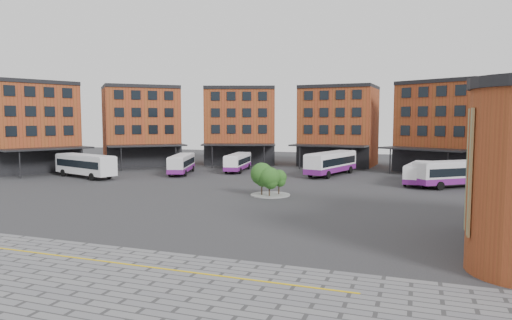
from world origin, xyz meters
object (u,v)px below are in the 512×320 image
(bus_e, at_px, (418,173))
(bus_f, at_px, (457,173))
(bus_d, at_px, (331,163))
(tree_island, at_px, (268,178))
(bus_c, at_px, (238,162))
(bus_a, at_px, (85,164))
(bus_b, at_px, (182,164))

(bus_e, bearing_deg, bus_f, -8.86)
(bus_d, relative_size, bus_f, 1.19)
(tree_island, height_order, bus_e, tree_island)
(tree_island, distance_m, bus_c, 24.82)
(bus_a, xyz_separation_m, bus_c, (17.82, 15.12, -0.44))
(tree_island, distance_m, bus_d, 21.58)
(bus_d, xyz_separation_m, bus_f, (17.05, -7.04, -0.12))
(bus_c, bearing_deg, bus_a, -148.59)
(bus_c, height_order, bus_d, bus_d)
(tree_island, xyz_separation_m, bus_c, (-12.28, 21.56, -0.48))
(bus_a, height_order, bus_c, bus_a)
(bus_f, bearing_deg, tree_island, -93.76)
(bus_d, bearing_deg, bus_b, -150.15)
(tree_island, bearing_deg, bus_c, 119.67)
(bus_b, bearing_deg, bus_f, -19.73)
(bus_c, bearing_deg, bus_d, -9.67)
(tree_island, bearing_deg, bus_a, 167.92)
(bus_e, bearing_deg, bus_a, -159.86)
(bus_a, xyz_separation_m, bus_b, (10.89, 8.91, -0.38))
(bus_b, bearing_deg, bus_e, -17.56)
(bus_a, bearing_deg, bus_e, -59.84)
(tree_island, bearing_deg, bus_f, 35.46)
(bus_b, distance_m, bus_f, 39.33)
(tree_island, relative_size, bus_f, 0.41)
(tree_island, bearing_deg, bus_d, 81.86)
(bus_a, distance_m, bus_d, 36.36)
(bus_c, relative_size, bus_e, 1.04)
(bus_a, bearing_deg, bus_d, -47.15)
(bus_b, xyz_separation_m, bus_e, (34.75, 0.40, -0.12))
(tree_island, xyz_separation_m, bus_a, (-30.10, 6.44, -0.04))
(bus_a, height_order, bus_d, bus_d)
(bus_d, height_order, bus_f, bus_d)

